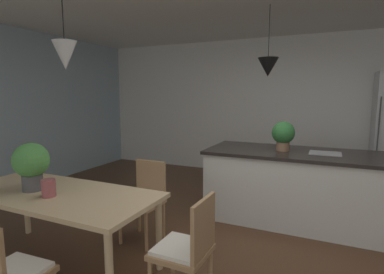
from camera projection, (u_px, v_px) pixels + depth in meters
The scene contains 11 objects.
ground_plane at pixel (247, 257), 3.04m from camera, with size 10.00×8.40×0.04m, color #4C301E.
wall_back_kitchen at pixel (291, 108), 5.79m from camera, with size 10.00×0.12×2.70m, color white.
dining_table at pixel (56, 199), 2.76m from camera, with size 1.94×0.84×0.72m.
chair_far_right at pixel (144, 198), 3.32m from camera, with size 0.41×0.41×0.87m.
chair_kitchen_end at pixel (187, 248), 2.23m from camera, with size 0.41×0.41×0.87m.
kitchen_island at pixel (301, 186), 3.79m from camera, with size 2.34×0.98×0.91m.
pendant_over_table at pixel (65, 55), 2.56m from camera, with size 0.20×0.20×0.88m.
pendant_over_island_main at pixel (268, 67), 3.77m from camera, with size 0.26×0.26×0.87m.
potted_plant_on_island at pixel (283, 134), 3.79m from camera, with size 0.29×0.29×0.37m.
potted_plant_on_table at pixel (31, 163), 2.76m from camera, with size 0.32×0.32×0.45m.
vase_on_dining_table at pixel (49, 188), 2.61m from camera, with size 0.12×0.12×0.15m.
Camera 1 is at (0.67, -2.82, 1.60)m, focal length 28.13 mm.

